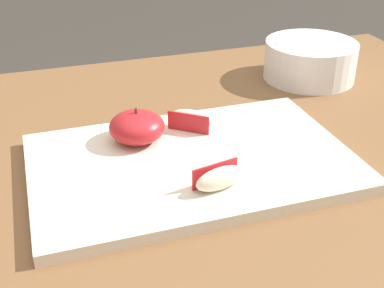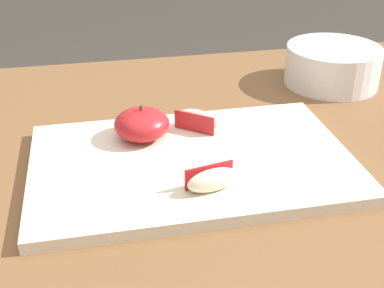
% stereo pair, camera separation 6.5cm
% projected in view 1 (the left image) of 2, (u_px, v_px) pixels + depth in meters
% --- Properties ---
extents(dining_table, '(1.18, 0.81, 0.76)m').
position_uv_depth(dining_table, '(173.00, 232.00, 0.74)').
color(dining_table, brown).
rests_on(dining_table, ground_plane).
extents(cutting_board, '(0.41, 0.26, 0.02)m').
position_uv_depth(cutting_board, '(192.00, 163.00, 0.66)').
color(cutting_board, beige).
rests_on(cutting_board, dining_table).
extents(apple_half_skin_up, '(0.08, 0.08, 0.05)m').
position_uv_depth(apple_half_skin_up, '(137.00, 127.00, 0.69)').
color(apple_half_skin_up, '#B21E23').
rests_on(apple_half_skin_up, cutting_board).
extents(apple_wedge_right, '(0.06, 0.06, 0.03)m').
position_uv_depth(apple_wedge_right, '(191.00, 119.00, 0.73)').
color(apple_wedge_right, '#F4EACC').
rests_on(apple_wedge_right, cutting_board).
extents(apple_wedge_left, '(0.07, 0.04, 0.03)m').
position_uv_depth(apple_wedge_left, '(220.00, 178.00, 0.59)').
color(apple_wedge_left, '#F4EACC').
rests_on(apple_wedge_left, cutting_board).
extents(ceramic_fruit_bowl, '(0.16, 0.16, 0.07)m').
position_uv_depth(ceramic_fruit_bowl, '(310.00, 59.00, 0.92)').
color(ceramic_fruit_bowl, white).
rests_on(ceramic_fruit_bowl, dining_table).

